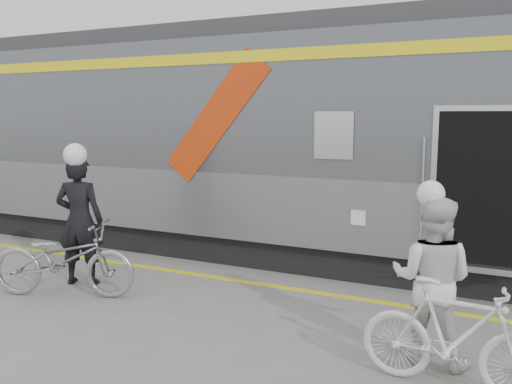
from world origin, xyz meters
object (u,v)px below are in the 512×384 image
Objects in this scene: man at (80,220)px; bicycle_left at (63,259)px; bicycle_right at (455,337)px; woman at (432,280)px.

man reaches higher than bicycle_left.
bicycle_left is 5.27m from bicycle_right.
man is at bearing 84.14° from bicycle_right.
bicycle_right is at bearing 122.66° from woman.
man is 1.11× the size of bicycle_right.
man is at bearing -0.71° from bicycle_left.
bicycle_left is 1.17× the size of bicycle_right.
woman is at bearing 32.66° from bicycle_right.
woman is (4.96, 0.15, 0.33)m from bicycle_left.
man is 1.12× the size of woman.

